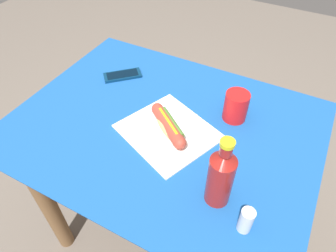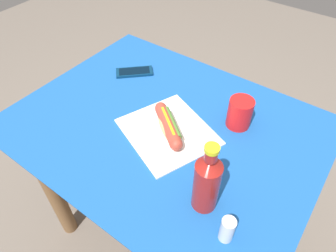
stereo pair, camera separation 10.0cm
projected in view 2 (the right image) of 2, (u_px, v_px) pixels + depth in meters
The scene contains 8 objects.
ground_plane at pixel (166, 228), 1.60m from camera, with size 6.00×6.00×0.00m, color #6B6056.
dining_table at pixel (165, 153), 1.16m from camera, with size 1.04×0.80×0.77m.
paper_wrapper at pixel (168, 132), 1.02m from camera, with size 0.29×0.26×0.01m, color white.
hot_dog at pixel (168, 125), 1.00m from camera, with size 0.18×0.15×0.05m.
cell_phone at pixel (134, 72), 1.26m from camera, with size 0.15×0.15×0.01m.
soda_bottle at pixel (207, 182), 0.77m from camera, with size 0.07×0.07×0.23m.
drinking_cup at pixel (240, 113), 1.02m from camera, with size 0.08×0.08×0.11m, color red.
salt_shaker at pixel (227, 230), 0.74m from camera, with size 0.04×0.04×0.08m, color silver.
Camera 2 is at (0.45, -0.60, 1.51)m, focal length 32.58 mm.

